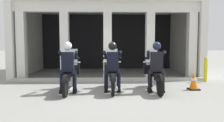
{
  "coord_description": "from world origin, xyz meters",
  "views": [
    {
      "loc": [
        -0.22,
        -7.37,
        1.52
      ],
      "look_at": [
        0.0,
        0.03,
        0.95
      ],
      "focal_mm": 35.94,
      "sensor_mm": 36.0,
      "label": 1
    }
  ],
  "objects_px": {
    "police_officer_center": "(112,62)",
    "police_officer_right": "(156,63)",
    "bollard_kerbside": "(206,69)",
    "police_officer_left": "(68,63)",
    "traffic_cone_flank": "(194,81)",
    "motorcycle_center": "(112,75)",
    "motorcycle_right": "(154,75)",
    "motorcycle_left": "(70,76)"
  },
  "relations": [
    {
      "from": "police_officer_center",
      "to": "police_officer_right",
      "type": "xyz_separation_m",
      "value": [
        1.37,
        -0.1,
        0.0
      ]
    },
    {
      "from": "police_officer_center",
      "to": "bollard_kerbside",
      "type": "distance_m",
      "value": 4.22
    },
    {
      "from": "police_officer_left",
      "to": "traffic_cone_flank",
      "type": "relative_size",
      "value": 2.69
    },
    {
      "from": "motorcycle_center",
      "to": "bollard_kerbside",
      "type": "bearing_deg",
      "value": 26.81
    },
    {
      "from": "police_officer_left",
      "to": "motorcycle_center",
      "type": "relative_size",
      "value": 0.78
    },
    {
      "from": "traffic_cone_flank",
      "to": "bollard_kerbside",
      "type": "relative_size",
      "value": 0.59
    },
    {
      "from": "police_officer_left",
      "to": "bollard_kerbside",
      "type": "bearing_deg",
      "value": 27.18
    },
    {
      "from": "police_officer_left",
      "to": "police_officer_center",
      "type": "distance_m",
      "value": 1.37
    },
    {
      "from": "motorcycle_center",
      "to": "police_officer_right",
      "type": "height_order",
      "value": "police_officer_right"
    },
    {
      "from": "motorcycle_right",
      "to": "traffic_cone_flank",
      "type": "height_order",
      "value": "motorcycle_right"
    },
    {
      "from": "motorcycle_left",
      "to": "bollard_kerbside",
      "type": "relative_size",
      "value": 2.03
    },
    {
      "from": "traffic_cone_flank",
      "to": "police_officer_center",
      "type": "bearing_deg",
      "value": -174.58
    },
    {
      "from": "police_officer_left",
      "to": "bollard_kerbside",
      "type": "height_order",
      "value": "police_officer_left"
    },
    {
      "from": "police_officer_center",
      "to": "motorcycle_center",
      "type": "bearing_deg",
      "value": 94.87
    },
    {
      "from": "traffic_cone_flank",
      "to": "bollard_kerbside",
      "type": "bearing_deg",
      "value": 54.72
    },
    {
      "from": "motorcycle_right",
      "to": "bollard_kerbside",
      "type": "height_order",
      "value": "motorcycle_right"
    },
    {
      "from": "bollard_kerbside",
      "to": "motorcycle_right",
      "type": "bearing_deg",
      "value": -146.49
    },
    {
      "from": "motorcycle_center",
      "to": "police_officer_right",
      "type": "distance_m",
      "value": 1.48
    },
    {
      "from": "police_officer_right",
      "to": "bollard_kerbside",
      "type": "relative_size",
      "value": 1.58
    },
    {
      "from": "motorcycle_right",
      "to": "bollard_kerbside",
      "type": "relative_size",
      "value": 2.03
    },
    {
      "from": "bollard_kerbside",
      "to": "police_officer_right",
      "type": "bearing_deg",
      "value": -142.09
    },
    {
      "from": "motorcycle_left",
      "to": "motorcycle_right",
      "type": "relative_size",
      "value": 1.0
    },
    {
      "from": "motorcycle_center",
      "to": "police_officer_center",
      "type": "bearing_deg",
      "value": -85.13
    },
    {
      "from": "police_officer_left",
      "to": "motorcycle_center",
      "type": "bearing_deg",
      "value": 23.27
    },
    {
      "from": "motorcycle_center",
      "to": "traffic_cone_flank",
      "type": "relative_size",
      "value": 3.46
    },
    {
      "from": "motorcycle_center",
      "to": "police_officer_center",
      "type": "relative_size",
      "value": 1.29
    },
    {
      "from": "police_officer_left",
      "to": "motorcycle_right",
      "type": "relative_size",
      "value": 0.78
    },
    {
      "from": "bollard_kerbside",
      "to": "traffic_cone_flank",
      "type": "bearing_deg",
      "value": -125.28
    },
    {
      "from": "police_officer_right",
      "to": "traffic_cone_flank",
      "type": "distance_m",
      "value": 1.53
    },
    {
      "from": "motorcycle_right",
      "to": "traffic_cone_flank",
      "type": "relative_size",
      "value": 3.46
    },
    {
      "from": "police_officer_left",
      "to": "bollard_kerbside",
      "type": "xyz_separation_m",
      "value": [
        5.16,
        1.91,
        -0.44
      ]
    },
    {
      "from": "traffic_cone_flank",
      "to": "motorcycle_left",
      "type": "bearing_deg",
      "value": -178.7
    },
    {
      "from": "motorcycle_center",
      "to": "bollard_kerbside",
      "type": "height_order",
      "value": "motorcycle_center"
    },
    {
      "from": "police_officer_right",
      "to": "bollard_kerbside",
      "type": "height_order",
      "value": "police_officer_right"
    },
    {
      "from": "police_officer_center",
      "to": "police_officer_right",
      "type": "distance_m",
      "value": 1.37
    },
    {
      "from": "police_officer_center",
      "to": "police_officer_right",
      "type": "height_order",
      "value": "same"
    },
    {
      "from": "motorcycle_right",
      "to": "motorcycle_center",
      "type": "bearing_deg",
      "value": -176.45
    },
    {
      "from": "motorcycle_right",
      "to": "police_officer_right",
      "type": "xyz_separation_m",
      "value": [
        -0.0,
        -0.28,
        0.44
      ]
    },
    {
      "from": "police_officer_center",
      "to": "bollard_kerbside",
      "type": "bearing_deg",
      "value": 30.41
    },
    {
      "from": "traffic_cone_flank",
      "to": "motorcycle_right",
      "type": "bearing_deg",
      "value": -176.99
    },
    {
      "from": "motorcycle_center",
      "to": "traffic_cone_flank",
      "type": "bearing_deg",
      "value": 4.56
    },
    {
      "from": "police_officer_left",
      "to": "bollard_kerbside",
      "type": "relative_size",
      "value": 1.58
    }
  ]
}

